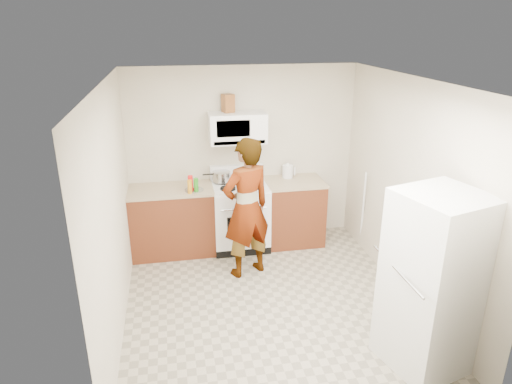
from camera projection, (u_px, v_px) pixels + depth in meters
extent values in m
plane|color=gray|center=(269.00, 303.00, 5.25)|extent=(3.60, 3.60, 0.00)
cube|color=beige|center=(243.00, 156.00, 6.45)|extent=(3.20, 0.02, 2.50)
cube|color=beige|center=(409.00, 192.00, 5.08)|extent=(0.02, 3.60, 2.50)
cube|color=brown|center=(173.00, 222.00, 6.28)|extent=(1.12, 0.62, 0.90)
cube|color=tan|center=(170.00, 190.00, 6.11)|extent=(1.14, 0.64, 0.03)
cube|color=brown|center=(293.00, 212.00, 6.58)|extent=(0.80, 0.62, 0.90)
cube|color=tan|center=(294.00, 182.00, 6.41)|extent=(0.82, 0.64, 0.03)
cube|color=white|center=(240.00, 217.00, 6.43)|extent=(0.76, 0.65, 0.90)
cube|color=white|center=(240.00, 186.00, 6.26)|extent=(0.76, 0.62, 0.03)
cube|color=white|center=(237.00, 172.00, 6.49)|extent=(0.76, 0.08, 0.20)
cube|color=white|center=(237.00, 128.00, 6.11)|extent=(0.76, 0.38, 0.40)
imported|color=tan|center=(247.00, 208.00, 5.58)|extent=(0.77, 0.65, 1.78)
cube|color=silver|center=(433.00, 283.00, 4.08)|extent=(0.86, 0.86, 1.70)
cylinder|color=silver|center=(288.00, 171.00, 6.51)|extent=(0.15, 0.15, 0.18)
cube|color=brown|center=(228.00, 103.00, 6.03)|extent=(0.18, 0.18, 0.24)
cylinder|color=#B8B7BC|center=(222.00, 177.00, 6.32)|extent=(0.26, 0.26, 0.13)
cube|color=white|center=(255.00, 184.00, 6.20)|extent=(0.27, 0.19, 0.05)
cylinder|color=red|center=(191.00, 184.00, 5.97)|extent=(0.08, 0.08, 0.22)
cylinder|color=orange|center=(190.00, 187.00, 5.91)|extent=(0.07, 0.07, 0.18)
cylinder|color=#238818|center=(196.00, 185.00, 5.96)|extent=(0.07, 0.07, 0.19)
cylinder|color=silver|center=(194.00, 190.00, 6.04)|extent=(0.32, 0.32, 0.01)
cylinder|color=white|center=(363.00, 209.00, 6.34)|extent=(0.13, 0.24, 1.16)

